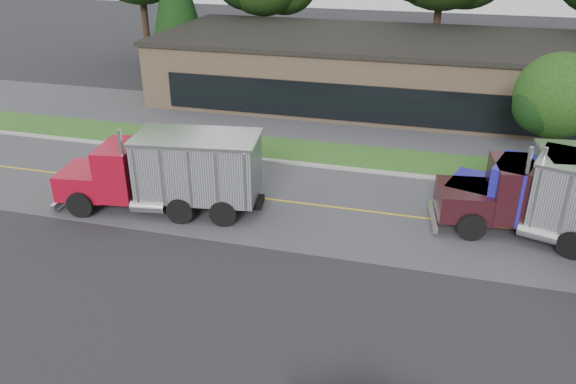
# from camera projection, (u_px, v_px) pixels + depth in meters

# --- Properties ---
(ground) EXTENTS (140.00, 140.00, 0.00)m
(ground) POSITION_uv_depth(u_px,v_px,m) (244.00, 338.00, 16.58)
(ground) COLOR #2E2E33
(ground) RESTS_ON ground
(road) EXTENTS (60.00, 8.00, 0.02)m
(road) POSITION_uv_depth(u_px,v_px,m) (313.00, 205.00, 24.40)
(road) COLOR #5C5C62
(road) RESTS_ON ground
(center_line) EXTENTS (60.00, 0.12, 0.01)m
(center_line) POSITION_uv_depth(u_px,v_px,m) (313.00, 205.00, 24.40)
(center_line) COLOR gold
(center_line) RESTS_ON ground
(curb) EXTENTS (60.00, 0.30, 0.12)m
(curb) POSITION_uv_depth(u_px,v_px,m) (332.00, 168.00, 28.05)
(curb) COLOR #9E9E99
(curb) RESTS_ON ground
(grass_verge) EXTENTS (60.00, 3.40, 0.03)m
(grass_verge) POSITION_uv_depth(u_px,v_px,m) (338.00, 155.00, 29.62)
(grass_verge) COLOR #295C1F
(grass_verge) RESTS_ON ground
(far_parking) EXTENTS (60.00, 7.00, 0.02)m
(far_parking) POSITION_uv_depth(u_px,v_px,m) (354.00, 125.00, 33.96)
(far_parking) COLOR #5C5C62
(far_parking) RESTS_ON ground
(strip_mall) EXTENTS (32.00, 12.00, 4.00)m
(strip_mall) POSITION_uv_depth(u_px,v_px,m) (399.00, 72.00, 37.84)
(strip_mall) COLOR tan
(strip_mall) RESTS_ON ground
(tree_verge) EXTENTS (4.16, 3.91, 5.93)m
(tree_verge) POSITION_uv_depth(u_px,v_px,m) (559.00, 100.00, 25.63)
(tree_verge) COLOR #382619
(tree_verge) RESTS_ON ground
(dump_truck_red) EXTENTS (8.75, 3.72, 3.36)m
(dump_truck_red) POSITION_uv_depth(u_px,v_px,m) (171.00, 170.00, 23.28)
(dump_truck_red) COLOR black
(dump_truck_red) RESTS_ON ground
(dump_truck_blue) EXTENTS (8.08, 4.67, 3.36)m
(dump_truck_blue) POSITION_uv_depth(u_px,v_px,m) (567.00, 198.00, 20.94)
(dump_truck_blue) COLOR black
(dump_truck_blue) RESTS_ON ground
(dump_truck_maroon) EXTENTS (9.29, 3.73, 3.36)m
(dump_truck_maroon) POSITION_uv_depth(u_px,v_px,m) (574.00, 190.00, 21.54)
(dump_truck_maroon) COLOR black
(dump_truck_maroon) RESTS_ON ground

